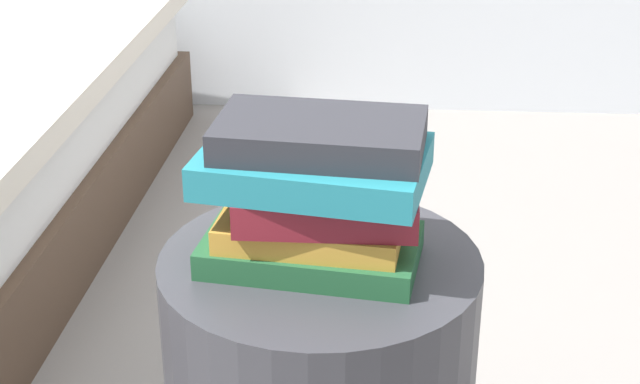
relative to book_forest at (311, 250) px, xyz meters
The scene contains 5 objects.
book_forest is the anchor object (origin of this frame).
book_ochre 0.04m from the book_forest, 82.07° to the left, with size 0.25×0.16×0.03m, color #B7842D.
book_maroon 0.08m from the book_forest, 15.92° to the left, with size 0.24×0.17×0.05m, color maroon.
book_teal 0.12m from the book_forest, 70.87° to the left, with size 0.29×0.20×0.05m, color #1E727F.
book_charcoal 0.17m from the book_forest, 28.33° to the left, with size 0.27×0.16×0.04m, color #28282D.
Camera 1 is at (0.07, -1.19, 1.19)m, focal length 55.38 mm.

